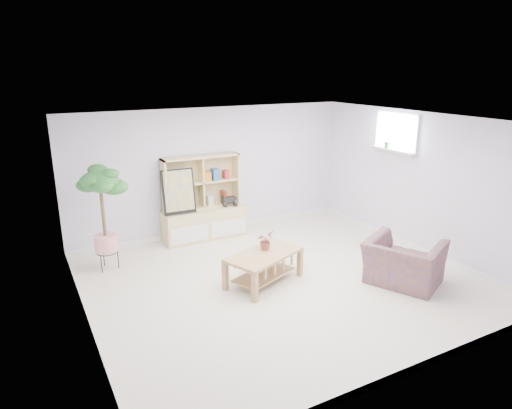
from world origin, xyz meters
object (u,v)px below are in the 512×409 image
armchair (404,260)px  coffee_table (264,268)px  floor_tree (104,219)px  storage_unit (204,198)px

armchair → coffee_table: bearing=35.0°
coffee_table → floor_tree: size_ratio=0.69×
armchair → floor_tree: bearing=29.5°
storage_unit → floor_tree: 1.97m
coffee_table → floor_tree: floor_tree is taller
storage_unit → floor_tree: floor_tree is taller
storage_unit → coffee_table: 2.22m
coffee_table → armchair: (1.80, -1.01, 0.15)m
floor_tree → coffee_table: bearing=-39.2°
coffee_table → armchair: bearing=-51.0°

